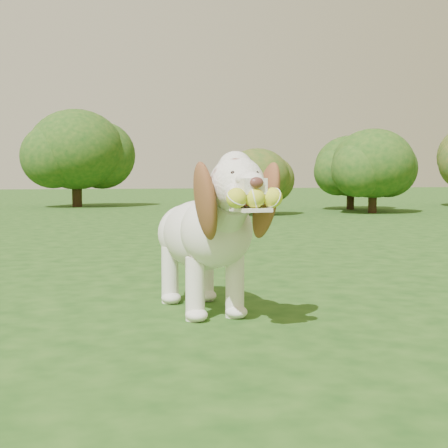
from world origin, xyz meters
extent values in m
plane|color=#173F12|center=(0.00, 0.00, 0.00)|extent=(80.00, 80.00, 0.00)
ellipsoid|color=white|center=(-0.55, 0.50, 0.43)|extent=(0.43, 0.77, 0.40)
ellipsoid|color=white|center=(-0.53, 0.21, 0.48)|extent=(0.41, 0.41, 0.39)
ellipsoid|color=white|center=(-0.56, 0.76, 0.42)|extent=(0.37, 0.37, 0.35)
cylinder|color=white|center=(-0.52, 0.07, 0.58)|extent=(0.22, 0.32, 0.30)
sphere|color=white|center=(-0.51, -0.08, 0.73)|extent=(0.29, 0.29, 0.27)
sphere|color=white|center=(-0.51, -0.06, 0.80)|extent=(0.19, 0.19, 0.18)
cube|color=white|center=(-0.50, -0.23, 0.72)|extent=(0.12, 0.17, 0.07)
ellipsoid|color=#592D28|center=(-0.50, -0.32, 0.74)|extent=(0.07, 0.05, 0.05)
cube|color=white|center=(-0.50, -0.25, 0.61)|extent=(0.16, 0.18, 0.02)
ellipsoid|color=brown|center=(-0.67, -0.08, 0.65)|extent=(0.16, 0.26, 0.42)
ellipsoid|color=brown|center=(-0.35, -0.06, 0.65)|extent=(0.16, 0.26, 0.42)
cylinder|color=white|center=(-0.57, 0.92, 0.47)|extent=(0.08, 0.20, 0.15)
cylinder|color=white|center=(-0.64, 0.23, 0.17)|extent=(0.11, 0.11, 0.34)
cylinder|color=white|center=(-0.42, 0.24, 0.17)|extent=(0.11, 0.11, 0.34)
cylinder|color=white|center=(-0.67, 0.73, 0.17)|extent=(0.11, 0.11, 0.34)
cylinder|color=white|center=(-0.45, 0.74, 0.17)|extent=(0.11, 0.11, 0.34)
sphere|color=yellow|center=(-0.59, -0.30, 0.67)|extent=(0.10, 0.10, 0.09)
sphere|color=yellow|center=(-0.50, -0.30, 0.67)|extent=(0.10, 0.10, 0.09)
sphere|color=yellow|center=(-0.41, -0.29, 0.67)|extent=(0.10, 0.10, 0.09)
cylinder|color=#382314|center=(5.53, 8.89, 0.29)|extent=(0.18, 0.18, 0.58)
ellipsoid|color=#184314|center=(5.53, 8.89, 1.07)|extent=(1.74, 1.74, 1.48)
cylinder|color=#382314|center=(2.89, 8.90, 0.22)|extent=(0.14, 0.14, 0.44)
ellipsoid|color=#184314|center=(2.89, 8.90, 0.80)|extent=(1.31, 1.31, 1.11)
cylinder|color=#382314|center=(-0.34, 13.67, 0.41)|extent=(0.25, 0.25, 0.81)
ellipsoid|color=#184314|center=(-0.34, 13.67, 1.49)|extent=(2.44, 2.44, 2.07)
cylinder|color=#382314|center=(5.83, 10.41, 0.28)|extent=(0.18, 0.18, 0.57)
ellipsoid|color=#184314|center=(5.83, 10.41, 1.04)|extent=(1.70, 1.70, 1.45)
camera|label=1|loc=(-1.46, -2.95, 0.76)|focal=50.00mm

